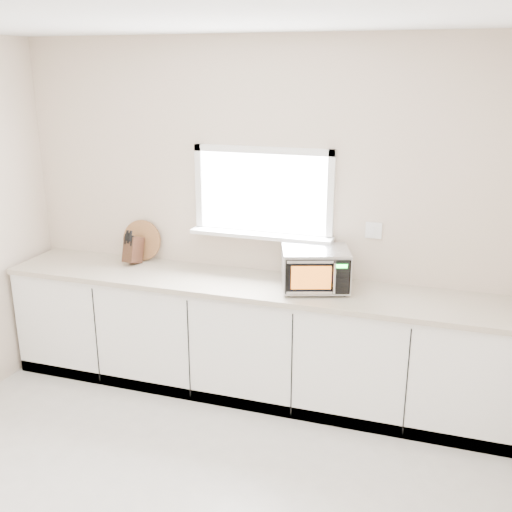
% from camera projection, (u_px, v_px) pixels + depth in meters
% --- Properties ---
extents(back_wall, '(4.00, 0.17, 2.70)m').
position_uv_depth(back_wall, '(264.00, 216.00, 4.64)').
color(back_wall, beige).
rests_on(back_wall, ground).
extents(cabinets, '(3.92, 0.60, 0.88)m').
position_uv_depth(cabinets, '(252.00, 340.00, 4.65)').
color(cabinets, white).
rests_on(cabinets, ground).
extents(countertop, '(3.92, 0.64, 0.04)m').
position_uv_depth(countertop, '(251.00, 285.00, 4.50)').
color(countertop, beige).
rests_on(countertop, cabinets).
extents(microwave, '(0.56, 0.50, 0.30)m').
position_uv_depth(microwave, '(315.00, 269.00, 4.31)').
color(microwave, black).
rests_on(microwave, countertop).
extents(knife_block, '(0.12, 0.21, 0.30)m').
position_uv_depth(knife_block, '(133.00, 249.00, 4.89)').
color(knife_block, '#442518').
rests_on(knife_block, countertop).
extents(cutting_board, '(0.34, 0.08, 0.34)m').
position_uv_depth(cutting_board, '(142.00, 240.00, 4.98)').
color(cutting_board, '#8F5F37').
rests_on(cutting_board, countertop).
extents(coffee_grinder, '(0.15, 0.15, 0.23)m').
position_uv_depth(coffee_grinder, '(299.00, 270.00, 4.42)').
color(coffee_grinder, '#B3B6BB').
rests_on(coffee_grinder, countertop).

